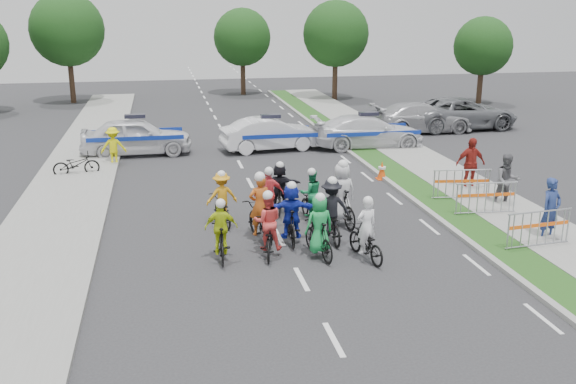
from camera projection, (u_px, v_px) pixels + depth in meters
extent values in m
plane|color=#28282B|center=(301.00, 279.00, 15.59)|extent=(90.00, 90.00, 0.00)
cube|color=gray|center=(419.00, 205.00, 21.24)|extent=(0.20, 60.00, 0.12)
cube|color=#284D19|center=(439.00, 204.00, 21.37)|extent=(1.20, 60.00, 0.11)
cube|color=gray|center=(489.00, 200.00, 21.71)|extent=(2.40, 60.00, 0.13)
cube|color=gray|center=(52.00, 227.00, 19.07)|extent=(3.00, 60.00, 0.13)
imported|color=black|center=(365.00, 243.00, 16.71)|extent=(0.94, 1.80, 0.90)
imported|color=white|center=(367.00, 226.00, 16.53)|extent=(0.61, 0.46, 1.50)
sphere|color=white|center=(368.00, 201.00, 16.29)|extent=(0.26, 0.26, 0.26)
imported|color=black|center=(319.00, 239.00, 16.83)|extent=(0.79, 1.77, 1.03)
imported|color=green|center=(319.00, 224.00, 16.67)|extent=(0.83, 0.62, 1.54)
sphere|color=white|center=(320.00, 198.00, 16.42)|extent=(0.27, 0.27, 0.27)
imported|color=black|center=(268.00, 238.00, 17.02)|extent=(0.87, 1.84, 0.93)
imported|color=#E2413E|center=(268.00, 221.00, 16.84)|extent=(0.83, 0.69, 1.55)
sphere|color=white|center=(268.00, 196.00, 16.59)|extent=(0.27, 0.27, 0.27)
imported|color=black|center=(221.00, 242.00, 16.68)|extent=(0.54, 1.63, 0.97)
imported|color=#C1D816|center=(221.00, 227.00, 16.51)|extent=(0.87, 0.40, 1.45)
sphere|color=white|center=(221.00, 203.00, 16.28)|extent=(0.25, 0.25, 0.25)
imported|color=black|center=(331.00, 224.00, 18.09)|extent=(0.66, 1.86, 0.97)
imported|color=black|center=(331.00, 207.00, 17.90)|extent=(1.05, 0.61, 1.62)
sphere|color=white|center=(332.00, 181.00, 17.64)|extent=(0.28, 0.28, 0.28)
imported|color=black|center=(291.00, 225.00, 17.88)|extent=(0.63, 1.75, 1.03)
imported|color=#182AB9|center=(291.00, 211.00, 17.71)|extent=(1.47, 0.58, 1.55)
sphere|color=white|center=(292.00, 186.00, 17.47)|extent=(0.27, 0.27, 0.27)
imported|color=black|center=(260.00, 222.00, 18.08)|extent=(1.01, 2.07, 1.04)
imported|color=#C15418|center=(260.00, 205.00, 17.88)|extent=(0.69, 0.51, 1.74)
sphere|color=white|center=(260.00, 177.00, 17.60)|extent=(0.30, 0.30, 0.30)
imported|color=black|center=(341.00, 206.00, 19.30)|extent=(0.88, 2.02, 1.17)
imported|color=silver|center=(342.00, 192.00, 19.13)|extent=(0.94, 0.70, 1.76)
sphere|color=white|center=(343.00, 165.00, 18.84)|extent=(0.31, 0.31, 0.31)
imported|color=black|center=(311.00, 207.00, 19.75)|extent=(0.77, 1.72, 0.88)
imported|color=#18884C|center=(311.00, 193.00, 19.57)|extent=(0.77, 0.63, 1.46)
sphere|color=white|center=(312.00, 172.00, 19.34)|extent=(0.25, 0.25, 0.25)
imported|color=black|center=(269.00, 207.00, 19.46)|extent=(0.50, 1.72, 1.03)
imported|color=#EB414A|center=(269.00, 194.00, 19.29)|extent=(0.91, 0.38, 1.55)
sphere|color=white|center=(269.00, 171.00, 19.05)|extent=(0.27, 0.27, 0.27)
imported|color=black|center=(222.00, 210.00, 19.44)|extent=(0.86, 1.75, 0.88)
imported|color=orange|center=(222.00, 196.00, 19.27)|extent=(1.02, 0.70, 1.46)
sphere|color=white|center=(221.00, 175.00, 19.03)|extent=(0.25, 0.25, 0.25)
imported|color=black|center=(279.00, 198.00, 20.51)|extent=(0.72, 1.68, 0.98)
imported|color=black|center=(280.00, 185.00, 20.35)|extent=(1.41, 0.65, 1.46)
sphere|color=white|center=(280.00, 165.00, 20.12)|extent=(0.25, 0.25, 0.25)
imported|color=silver|center=(136.00, 136.00, 28.48)|extent=(4.86, 2.00, 1.65)
imported|color=silver|center=(271.00, 134.00, 29.36)|extent=(4.71, 2.15, 1.50)
imported|color=silver|center=(368.00, 132.00, 29.91)|extent=(5.30, 2.35, 1.51)
imported|color=#A4A4A9|center=(422.00, 118.00, 33.55)|extent=(5.34, 2.20, 1.55)
imported|color=slate|center=(461.00, 113.00, 34.47)|extent=(6.24, 3.18, 1.69)
imported|color=navy|center=(551.00, 210.00, 17.96)|extent=(0.76, 0.60, 1.82)
imported|color=#535257|center=(507.00, 181.00, 21.01)|extent=(0.94, 0.78, 1.77)
imported|color=maroon|center=(470.00, 164.00, 22.95)|extent=(1.13, 0.49, 1.90)
imported|color=yellow|center=(113.00, 146.00, 26.61)|extent=(1.04, 0.62, 1.59)
cube|color=#F24C0C|center=(382.00, 179.00, 24.61)|extent=(0.40, 0.40, 0.03)
cone|color=#F24C0C|center=(382.00, 170.00, 24.51)|extent=(0.36, 0.36, 0.70)
cylinder|color=silver|center=(382.00, 168.00, 24.49)|extent=(0.29, 0.29, 0.08)
cube|color=#F24C0C|center=(379.00, 150.00, 29.48)|extent=(0.40, 0.40, 0.03)
cone|color=#F24C0C|center=(379.00, 143.00, 29.39)|extent=(0.36, 0.36, 0.70)
cylinder|color=silver|center=(379.00, 141.00, 29.36)|extent=(0.29, 0.29, 0.08)
imported|color=black|center=(76.00, 164.00, 24.97)|extent=(1.82, 0.87, 0.92)
cylinder|color=#382619|center=(335.00, 76.00, 45.08)|extent=(0.36, 0.36, 3.25)
sphere|color=#163A12|center=(336.00, 34.00, 44.26)|extent=(4.55, 4.55, 4.55)
cylinder|color=#382619|center=(480.00, 84.00, 43.07)|extent=(0.36, 0.36, 2.75)
sphere|color=#163A12|center=(483.00, 46.00, 42.38)|extent=(3.85, 3.85, 3.85)
cylinder|color=#382619|center=(71.00, 77.00, 43.56)|extent=(0.36, 0.36, 3.50)
sphere|color=#163A12|center=(67.00, 29.00, 42.68)|extent=(4.90, 4.90, 4.90)
cylinder|color=#382619|center=(243.00, 74.00, 47.76)|extent=(0.36, 0.36, 3.00)
sphere|color=#163A12|center=(242.00, 37.00, 47.00)|extent=(4.20, 4.20, 4.20)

